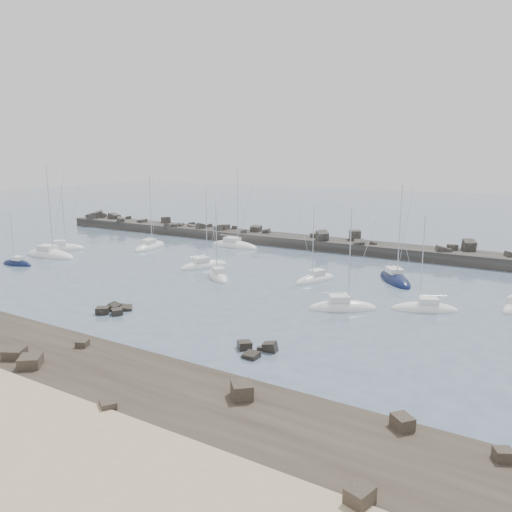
{
  "coord_description": "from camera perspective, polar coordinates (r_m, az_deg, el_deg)",
  "views": [
    {
      "loc": [
        35.69,
        -45.89,
        17.03
      ],
      "look_at": [
        0.51,
        12.0,
        3.23
      ],
      "focal_mm": 35.0,
      "sensor_mm": 36.0,
      "label": 1
    }
  ],
  "objects": [
    {
      "name": "sailboat_0",
      "position": [
        97.53,
        -21.26,
        0.76
      ],
      "size": [
        7.23,
        7.2,
        12.54
      ],
      "color": "white",
      "rests_on": "ground"
    },
    {
      "name": "sailboat_1",
      "position": [
        94.87,
        -12.02,
        1.0
      ],
      "size": [
        4.63,
        9.58,
        14.48
      ],
      "color": "white",
      "rests_on": "ground"
    },
    {
      "name": "sailboat_7",
      "position": [
        57.04,
        9.83,
        -5.89
      ],
      "size": [
        7.8,
        6.22,
        12.34
      ],
      "color": "white",
      "rests_on": "ground"
    },
    {
      "name": "rock_shelf",
      "position": [
        46.11,
        -23.43,
        -11.14
      ],
      "size": [
        140.0,
        12.0,
        1.79
      ],
      "color": "#2C241E",
      "rests_on": "ground"
    },
    {
      "name": "rock_cluster_near",
      "position": [
        57.61,
        -15.94,
        -6.01
      ],
      "size": [
        3.34,
        4.16,
        1.43
      ],
      "color": "black",
      "rests_on": "ground"
    },
    {
      "name": "ground",
      "position": [
        60.58,
        -6.34,
        -4.89
      ],
      "size": [
        400.0,
        400.0,
        0.0
      ],
      "primitive_type": "plane",
      "color": "#4A5E75",
      "rests_on": "ground"
    },
    {
      "name": "sailboat_8",
      "position": [
        71.06,
        15.58,
        -2.66
      ],
      "size": [
        7.59,
        8.98,
        14.37
      ],
      "color": "#0E163C",
      "rests_on": "ground"
    },
    {
      "name": "sailboat_6",
      "position": [
        69.13,
        6.79,
        -2.72
      ],
      "size": [
        4.46,
        7.42,
        11.35
      ],
      "color": "white",
      "rests_on": "ground"
    },
    {
      "name": "sailboat_3",
      "position": [
        77.43,
        -6.01,
        -1.16
      ],
      "size": [
        5.59,
        8.36,
        12.72
      ],
      "color": "white",
      "rests_on": "ground"
    },
    {
      "name": "sailboat_5",
      "position": [
        70.45,
        -4.37,
        -2.39
      ],
      "size": [
        6.91,
        6.34,
        11.5
      ],
      "color": "white",
      "rests_on": "ground"
    },
    {
      "name": "sailboat_14",
      "position": [
        91.8,
        -22.5,
        0.03
      ],
      "size": [
        10.75,
        4.11,
        16.57
      ],
      "color": "white",
      "rests_on": "ground"
    },
    {
      "name": "breakwater",
      "position": [
        96.04,
        3.74,
        1.46
      ],
      "size": [
        115.0,
        7.28,
        5.09
      ],
      "color": "#2B2926",
      "rests_on": "ground"
    },
    {
      "name": "sailboat_2",
      "position": [
        87.01,
        -25.64,
        -0.83
      ],
      "size": [
        5.89,
        2.57,
        9.26
      ],
      "color": "#0E163C",
      "rests_on": "ground"
    },
    {
      "name": "rock_cluster_far",
      "position": [
        44.45,
        -0.05,
        -10.78
      ],
      "size": [
        3.83,
        3.3,
        1.35
      ],
      "color": "black",
      "rests_on": "ground"
    },
    {
      "name": "sailboat_4",
      "position": [
        93.86,
        -2.51,
        1.13
      ],
      "size": [
        10.03,
        3.12,
        15.72
      ],
      "color": "white",
      "rests_on": "ground"
    },
    {
      "name": "sailboat_9",
      "position": [
        58.89,
        18.72,
        -5.79
      ],
      "size": [
        7.55,
        5.06,
        11.57
      ],
      "color": "white",
      "rests_on": "ground"
    }
  ]
}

